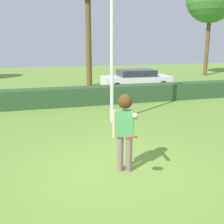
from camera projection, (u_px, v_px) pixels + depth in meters
The scene contains 6 objects.
ground_plane at pixel (118, 170), 6.44m from camera, with size 60.00×60.00×0.00m, color olive.
person at pixel (125, 124), 6.15m from camera, with size 0.53×0.83×1.78m.
frisbee at pixel (131, 137), 5.46m from camera, with size 0.26×0.26×0.09m.
lamppost at pixel (112, 24), 9.63m from camera, with size 0.24×0.24×6.31m.
hedge_row at pixel (71, 97), 13.07m from camera, with size 26.91×0.90×0.83m, color #2D4E2C.
parked_car_white at pixel (136, 79), 17.45m from camera, with size 4.25×1.91×1.25m.
Camera 1 is at (-1.83, -5.65, 2.85)m, focal length 44.93 mm.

